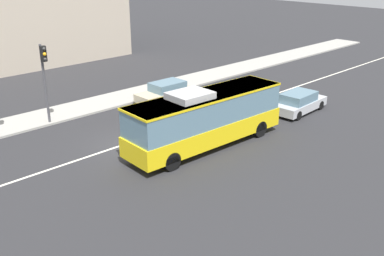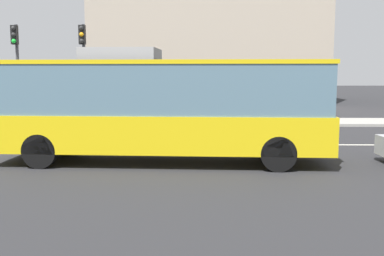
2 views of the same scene
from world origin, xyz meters
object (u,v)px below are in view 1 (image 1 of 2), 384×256
(sedan_beige, at_px, (166,92))
(sedan_silver, at_px, (299,102))
(traffic_light_mid_block, at_px, (44,71))
(transit_bus, at_px, (206,116))

(sedan_beige, bearing_deg, sedan_silver, 122.11)
(sedan_beige, height_order, traffic_light_mid_block, traffic_light_mid_block)
(sedan_beige, distance_m, traffic_light_mid_block, 9.18)
(sedan_beige, xyz_separation_m, traffic_light_mid_block, (-8.61, 1.41, 2.84))
(transit_bus, bearing_deg, sedan_silver, 0.15)
(sedan_silver, bearing_deg, traffic_light_mid_block, 141.83)
(transit_bus, bearing_deg, traffic_light_mid_block, 119.57)
(transit_bus, height_order, traffic_light_mid_block, traffic_light_mid_block)
(sedan_silver, xyz_separation_m, sedan_beige, (-5.09, 8.31, 0.00))
(sedan_silver, relative_size, traffic_light_mid_block, 0.88)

